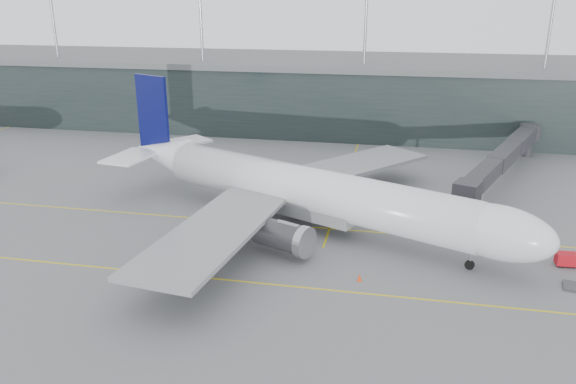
# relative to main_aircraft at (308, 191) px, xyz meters

# --- Properties ---
(ground) EXTENTS (320.00, 320.00, 0.00)m
(ground) POSITION_rel_main_aircraft_xyz_m (-2.01, 3.73, -4.89)
(ground) COLOR slate
(ground) RESTS_ON ground
(taxiline_a) EXTENTS (160.00, 0.25, 0.02)m
(taxiline_a) POSITION_rel_main_aircraft_xyz_m (-2.01, -0.27, -4.88)
(taxiline_a) COLOR yellow
(taxiline_a) RESTS_ON ground
(taxiline_b) EXTENTS (160.00, 0.25, 0.02)m
(taxiline_b) POSITION_rel_main_aircraft_xyz_m (-2.01, -16.27, -4.88)
(taxiline_b) COLOR yellow
(taxiline_b) RESTS_ON ground
(taxiline_lead_main) EXTENTS (0.25, 60.00, 0.02)m
(taxiline_lead_main) POSITION_rel_main_aircraft_xyz_m (2.99, 23.73, -4.88)
(taxiline_lead_main) COLOR yellow
(taxiline_lead_main) RESTS_ON ground
(terminal) EXTENTS (240.00, 36.00, 29.00)m
(terminal) POSITION_rel_main_aircraft_xyz_m (-2.01, 61.73, 2.73)
(terminal) COLOR #1D2828
(terminal) RESTS_ON ground
(main_aircraft) EXTENTS (59.35, 54.72, 17.44)m
(main_aircraft) POSITION_rel_main_aircraft_xyz_m (0.00, 0.00, 0.00)
(main_aircraft) COLOR white
(main_aircraft) RESTS_ON ground
(jet_bridge) EXTENTS (17.53, 43.99, 6.13)m
(jet_bridge) POSITION_rel_main_aircraft_xyz_m (25.97, 25.37, -0.30)
(jet_bridge) COLOR #2C2C31
(jet_bridge) RESTS_ON ground
(gse_cart) EXTENTS (2.29, 1.52, 1.52)m
(gse_cart) POSITION_rel_main_aircraft_xyz_m (30.26, -5.56, -4.05)
(gse_cart) COLOR red
(gse_cart) RESTS_ON ground
(uld_a) EXTENTS (2.55, 2.23, 1.98)m
(uld_a) POSITION_rel_main_aircraft_xyz_m (-5.87, 12.76, -3.85)
(uld_a) COLOR #323236
(uld_a) RESTS_ON ground
(uld_b) EXTENTS (2.45, 2.20, 1.84)m
(uld_b) POSITION_rel_main_aircraft_xyz_m (-4.76, 14.28, -3.93)
(uld_b) COLOR #323236
(uld_b) RESTS_ON ground
(uld_c) EXTENTS (2.28, 1.95, 1.84)m
(uld_c) POSITION_rel_main_aircraft_xyz_m (-1.05, 14.81, -3.92)
(uld_c) COLOR #323236
(uld_c) RESTS_ON ground
(cone_nose) EXTENTS (0.44, 0.44, 0.70)m
(cone_nose) POSITION_rel_main_aircraft_xyz_m (29.59, -0.94, -4.54)
(cone_nose) COLOR #CE5F0B
(cone_nose) RESTS_ON ground
(cone_wing_stbd) EXTENTS (0.50, 0.50, 0.79)m
(cone_wing_stbd) POSITION_rel_main_aircraft_xyz_m (7.93, -13.68, -4.50)
(cone_wing_stbd) COLOR #FD3C0E
(cone_wing_stbd) RESTS_ON ground
(cone_wing_port) EXTENTS (0.40, 0.40, 0.64)m
(cone_wing_port) POSITION_rel_main_aircraft_xyz_m (8.17, 15.38, -4.57)
(cone_wing_port) COLOR #CD690B
(cone_wing_port) RESTS_ON ground
(cone_tail) EXTENTS (0.43, 0.43, 0.69)m
(cone_tail) POSITION_rel_main_aircraft_xyz_m (-13.35, -7.71, -4.55)
(cone_tail) COLOR orange
(cone_tail) RESTS_ON ground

